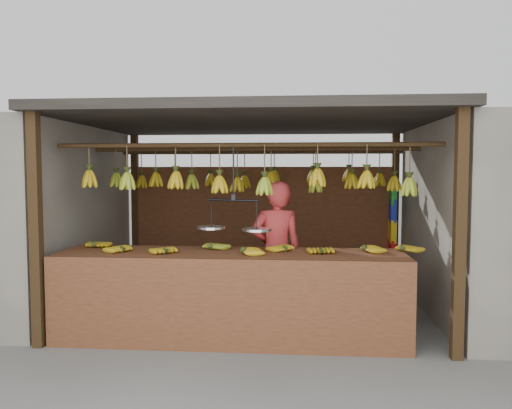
{
  "coord_description": "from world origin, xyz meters",
  "views": [
    {
      "loc": [
        0.53,
        -6.12,
        1.73
      ],
      "look_at": [
        0.0,
        0.3,
        1.3
      ],
      "focal_mm": 35.0,
      "sensor_mm": 36.0,
      "label": 1
    }
  ],
  "objects": [
    {
      "name": "stall",
      "position": [
        0.0,
        0.33,
        1.97
      ],
      "size": [
        4.3,
        3.3,
        2.4
      ],
      "color": "black",
      "rests_on": "ground"
    },
    {
      "name": "bag_bundles",
      "position": [
        1.94,
        1.35,
        0.99
      ],
      "size": [
        0.08,
        0.26,
        1.2
      ],
      "color": "#199926",
      "rests_on": "ground"
    },
    {
      "name": "counter",
      "position": [
        -0.14,
        -1.23,
        0.71
      ],
      "size": [
        3.7,
        0.81,
        0.96
      ],
      "color": "#5C311B",
      "rests_on": "ground"
    },
    {
      "name": "vendor",
      "position": [
        0.3,
        -0.49,
        0.81
      ],
      "size": [
        0.65,
        0.49,
        1.62
      ],
      "primitive_type": "imported",
      "rotation": [
        0.0,
        0.0,
        3.33
      ],
      "color": "#BF3333",
      "rests_on": "ground"
    },
    {
      "name": "hanging_bananas",
      "position": [
        -0.01,
        -0.0,
        1.61
      ],
      "size": [
        3.6,
        2.25,
        0.39
      ],
      "color": "#B28F13",
      "rests_on": "ground"
    },
    {
      "name": "balance_scale",
      "position": [
        -0.13,
        -1.0,
        1.17
      ],
      "size": [
        0.8,
        0.45,
        0.88
      ],
      "color": "black",
      "rests_on": "ground"
    },
    {
      "name": "ground",
      "position": [
        0.0,
        0.0,
        0.0
      ],
      "size": [
        80.0,
        80.0,
        0.0
      ],
      "primitive_type": "plane",
      "color": "#5B5B57"
    }
  ]
}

